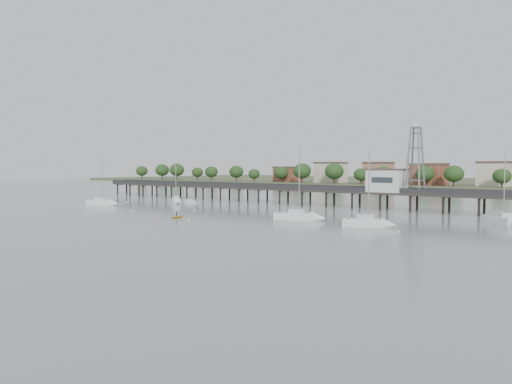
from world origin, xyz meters
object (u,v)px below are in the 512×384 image
lattice_tower (415,160)px  sailboat_c (304,217)px  sailboat_d (373,223)px  sailboat_e (507,221)px  sailboat_a (105,203)px  sailboat_b (176,201)px  pier (295,190)px  yellow_dinghy (177,218)px  white_tender (190,202)px

lattice_tower → sailboat_c: size_ratio=1.09×
lattice_tower → sailboat_d: (5.46, -31.31, -10.46)m
sailboat_c → sailboat_e: bearing=4.7°
lattice_tower → sailboat_c: 32.66m
lattice_tower → sailboat_a: 75.13m
sailboat_c → lattice_tower: bearing=51.6°
lattice_tower → sailboat_e: 28.03m
sailboat_c → sailboat_b: sailboat_c is taller
sailboat_a → sailboat_c: sailboat_c is taller
lattice_tower → sailboat_e: size_ratio=1.16×
pier → yellow_dinghy: bearing=-88.1°
sailboat_d → yellow_dinghy: sailboat_d is taller
pier → sailboat_d: sailboat_d is taller
pier → sailboat_a: sailboat_a is taller
sailboat_c → sailboat_b: bearing=144.2°
white_tender → yellow_dinghy: size_ratio=1.27×
pier → sailboat_c: 37.33m
sailboat_d → white_tender: sailboat_d is taller
sailboat_a → sailboat_c: bearing=-19.2°
yellow_dinghy → sailboat_b: bearing=137.1°
pier → sailboat_c: sailboat_c is taller
lattice_tower → sailboat_a: lattice_tower is taller
pier → white_tender: (-23.69, -14.26, -3.40)m
lattice_tower → yellow_dinghy: bearing=-125.9°
sailboat_d → white_tender: size_ratio=3.78×
sailboat_b → yellow_dinghy: size_ratio=3.96×
pier → sailboat_e: (53.02, -14.60, -3.15)m
pier → sailboat_b: bearing=-145.8°
sailboat_e → sailboat_a: bearing=-128.5°
sailboat_e → white_tender: bearing=-140.0°
pier → sailboat_a: (-35.58, -32.18, -3.15)m
sailboat_e → yellow_dinghy: sailboat_e is taller
sailboat_c → yellow_dinghy: bearing=-172.1°
white_tender → yellow_dinghy: (25.07, -27.27, -0.39)m
sailboat_d → sailboat_b: bearing=146.0°
sailboat_a → white_tender: sailboat_a is taller
sailboat_e → yellow_dinghy: 58.24m
sailboat_d → yellow_dinghy: size_ratio=4.79×
sailboat_c → white_tender: (-46.20, 15.34, -0.24)m
sailboat_a → sailboat_d: bearing=-21.0°
sailboat_c → white_tender: 48.68m
sailboat_e → sailboat_b: bearing=-137.7°
sailboat_d → sailboat_a: bearing=159.2°
sailboat_a → yellow_dinghy: 38.14m
sailboat_a → sailboat_b: 17.83m
sailboat_a → sailboat_d: (72.55, 0.87, 0.00)m
sailboat_a → pier: bearing=20.4°
yellow_dinghy → sailboat_d: bearing=15.0°
lattice_tower → sailboat_c: lattice_tower is taller
sailboat_c → sailboat_e: (30.51, 15.01, 0.00)m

